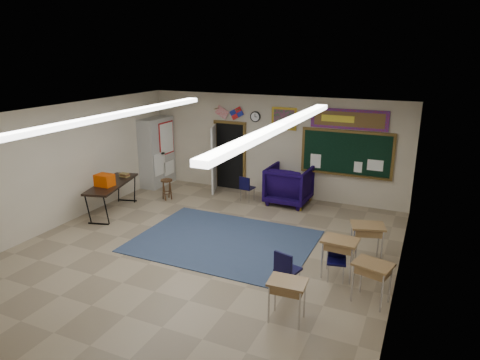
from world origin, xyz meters
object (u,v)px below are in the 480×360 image
at_px(wingback_armchair, 289,185).
at_px(student_desk_front_right, 367,240).
at_px(student_desk_front_left, 339,256).
at_px(folding_table, 113,196).
at_px(wooden_stool, 167,189).

xyz_separation_m(wingback_armchair, student_desk_front_right, (2.59, -2.71, -0.10)).
height_order(student_desk_front_left, folding_table, folding_table).
distance_m(wingback_armchair, wooden_stool, 3.59).
height_order(wingback_armchair, student_desk_front_right, wingback_armchair).
relative_size(wingback_armchair, wooden_stool, 2.00).
bearing_deg(folding_table, wingback_armchair, 18.12).
xyz_separation_m(student_desk_front_right, folding_table, (-6.70, 0.02, 0.01)).
relative_size(student_desk_front_right, wooden_stool, 1.33).
relative_size(student_desk_front_left, wooden_stool, 1.31).
relative_size(wingback_armchair, student_desk_front_left, 1.52).
height_order(student_desk_front_left, wooden_stool, student_desk_front_left).
distance_m(student_desk_front_right, folding_table, 6.70).
distance_m(student_desk_front_left, folding_table, 6.40).
distance_m(wingback_armchair, student_desk_front_right, 3.75).
xyz_separation_m(wingback_armchair, folding_table, (-4.12, -2.68, -0.09)).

